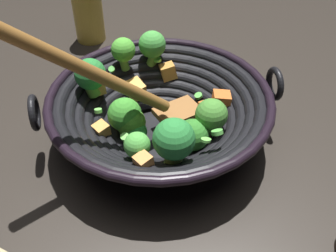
# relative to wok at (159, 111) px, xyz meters

# --- Properties ---
(ground_plane) EXTENTS (4.00, 4.00, 0.00)m
(ground_plane) POSITION_rel_wok_xyz_m (0.00, -0.00, -0.06)
(ground_plane) COLOR #28231E
(wok) EXTENTS (0.40, 0.34, 0.28)m
(wok) POSITION_rel_wok_xyz_m (0.00, 0.00, 0.00)
(wok) COLOR black
(wok) RESTS_ON ground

